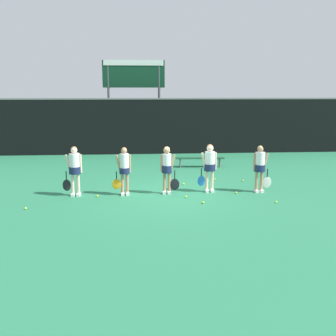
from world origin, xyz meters
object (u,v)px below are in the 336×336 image
player_3 (210,164)px  tennis_ball_6 (276,202)px  tennis_ball_5 (26,208)px  bench_courtside (200,159)px  player_4 (260,165)px  player_1 (124,168)px  tennis_ball_0 (236,193)px  tennis_ball_2 (186,197)px  player_0 (75,167)px  tennis_ball_1 (97,196)px  player_2 (167,166)px  scoreboard (134,81)px  tennis_ball_3 (183,184)px  tennis_ball_8 (243,181)px  tennis_ball_7 (203,203)px  tennis_ball_4 (215,179)px

player_3 → tennis_ball_6: 2.58m
tennis_ball_5 → bench_courtside: bearing=44.6°
player_4 → player_1: bearing=175.8°
tennis_ball_0 → tennis_ball_2: bearing=-166.9°
player_0 → tennis_ball_6: size_ratio=24.87×
tennis_ball_1 → tennis_ball_6: size_ratio=1.07×
player_2 → tennis_ball_0: size_ratio=22.65×
scoreboard → tennis_ball_5: bearing=-105.4°
bench_courtside → tennis_ball_6: 6.13m
player_0 → player_4: 6.23m
player_1 → tennis_ball_0: bearing=-8.2°
scoreboard → tennis_ball_3: bearing=-77.7°
player_2 → scoreboard: bearing=101.1°
tennis_ball_1 → player_4: bearing=2.5°
player_1 → tennis_ball_8: (4.46, 1.62, -0.90)m
tennis_ball_1 → tennis_ball_3: bearing=25.5°
player_1 → player_4: (4.60, 0.04, 0.01)m
scoreboard → player_4: (4.35, -9.81, -2.99)m
player_2 → player_3: player_3 is taller
player_2 → tennis_ball_0: bearing=-0.3°
tennis_ball_0 → tennis_ball_7: bearing=-140.0°
scoreboard → player_3: scoreboard is taller
tennis_ball_3 → tennis_ball_7: same height
player_2 → tennis_ball_1: player_2 is taller
tennis_ball_8 → tennis_ball_7: bearing=-125.1°
tennis_ball_2 → tennis_ball_8: bearing=41.3°
bench_courtside → player_0: player_0 is taller
tennis_ball_7 → tennis_ball_8: (2.00, 2.85, -0.00)m
player_1 → player_2: size_ratio=1.00×
tennis_ball_0 → tennis_ball_8: tennis_ball_0 is taller
player_1 → tennis_ball_1: bearing=-173.8°
player_4 → tennis_ball_0: (-0.83, -0.17, -0.91)m
tennis_ball_4 → tennis_ball_6: (1.31, -3.29, -0.00)m
player_0 → tennis_ball_6: (6.36, -1.35, -0.95)m
tennis_ball_1 → tennis_ball_7: (3.35, -1.03, 0.00)m
bench_courtside → player_4: (1.35, -4.55, 0.56)m
tennis_ball_7 → scoreboard: bearing=101.3°
player_4 → tennis_ball_8: (-0.14, 1.58, -0.91)m
player_0 → tennis_ball_6: 6.57m
scoreboard → tennis_ball_7: (2.21, -11.08, -3.90)m
scoreboard → player_3: bearing=-74.7°
player_0 → tennis_ball_2: size_ratio=23.45×
tennis_ball_3 → tennis_ball_1: bearing=-154.5°
player_0 → player_2: (3.05, 0.05, -0.04)m
tennis_ball_7 → tennis_ball_8: tennis_ball_7 is taller
tennis_ball_1 → tennis_ball_0: bearing=0.9°
tennis_ball_7 → tennis_ball_8: bearing=54.9°
tennis_ball_0 → tennis_ball_1: 4.67m
player_1 → tennis_ball_6: size_ratio=24.20×
tennis_ball_4 → tennis_ball_5: bearing=-151.7°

